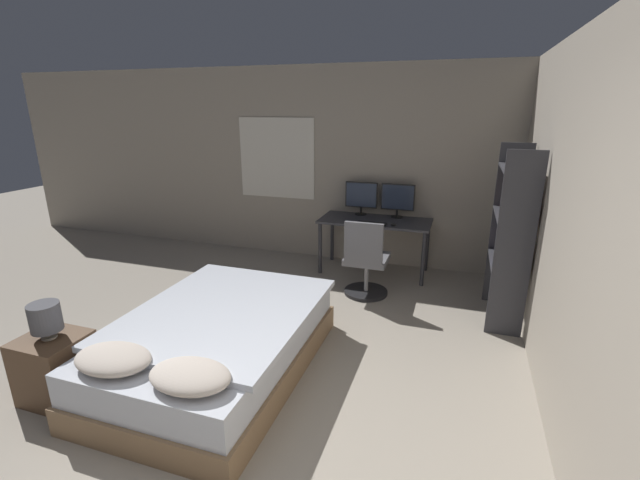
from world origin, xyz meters
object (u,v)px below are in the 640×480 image
at_px(nightstand, 56,368).
at_px(monitor_left, 361,196).
at_px(bed, 217,344).
at_px(bookshelf, 512,231).
at_px(computer_mouse, 393,225).
at_px(keyboard, 372,223).
at_px(desk, 375,226).
at_px(bedside_lamp, 45,318).
at_px(office_chair, 366,265).
at_px(monitor_right, 398,199).

height_order(nightstand, monitor_left, monitor_left).
bearing_deg(bed, nightstand, -145.17).
xyz_separation_m(nightstand, bookshelf, (3.32, 2.42, 0.72)).
xyz_separation_m(nightstand, computer_mouse, (2.04, 3.15, 0.49)).
distance_m(monitor_left, keyboard, 0.57).
relative_size(bed, desk, 1.45).
xyz_separation_m(monitor_left, bookshelf, (1.80, -1.18, -0.00)).
relative_size(bedside_lamp, bookshelf, 0.15).
height_order(bedside_lamp, computer_mouse, bedside_lamp).
height_order(desk, bookshelf, bookshelf).
bearing_deg(monitor_left, nightstand, -112.79).
relative_size(nightstand, bedside_lamp, 1.89).
bearing_deg(desk, office_chair, -85.54).
relative_size(desk, bookshelf, 0.80).
bearing_deg(desk, computer_mouse, -38.78).
bearing_deg(bed, desk, 73.89).
height_order(bed, computer_mouse, computer_mouse).
height_order(bed, desk, desk).
relative_size(desk, computer_mouse, 20.64).
distance_m(bed, keyboard, 2.63).
bearing_deg(monitor_left, monitor_right, 0.00).
relative_size(nightstand, monitor_right, 1.15).
relative_size(office_chair, bookshelf, 0.52).
bearing_deg(computer_mouse, bookshelf, -29.85).
bearing_deg(office_chair, keyboard, 96.19).
height_order(keyboard, bookshelf, bookshelf).
bearing_deg(computer_mouse, keyboard, 180.00).
distance_m(desk, keyboard, 0.24).
height_order(bedside_lamp, desk, bedside_lamp).
bearing_deg(monitor_right, bed, -109.39).
xyz_separation_m(bedside_lamp, desk, (1.76, 3.37, -0.04)).
height_order(bed, keyboard, keyboard).
xyz_separation_m(bed, desk, (0.78, 2.69, 0.38)).
bearing_deg(monitor_right, desk, -137.83).
xyz_separation_m(bed, bedside_lamp, (-0.98, -0.68, 0.42)).
height_order(bedside_lamp, office_chair, office_chair).
bearing_deg(desk, keyboard, -90.00).
height_order(nightstand, bookshelf, bookshelf).
bearing_deg(bookshelf, bedside_lamp, -143.93).
bearing_deg(nightstand, monitor_left, 67.21).
xyz_separation_m(bed, bookshelf, (2.33, 1.73, 0.72)).
bearing_deg(bed, monitor_left, 79.74).
bearing_deg(office_chair, computer_mouse, 69.25).
distance_m(nightstand, bookshelf, 4.17).
bearing_deg(desk, bookshelf, -31.58).
relative_size(nightstand, office_chair, 0.55).
distance_m(computer_mouse, office_chair, 0.70).
xyz_separation_m(nightstand, office_chair, (1.82, 2.58, 0.13)).
distance_m(keyboard, office_chair, 0.67).
height_order(nightstand, bedside_lamp, bedside_lamp).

